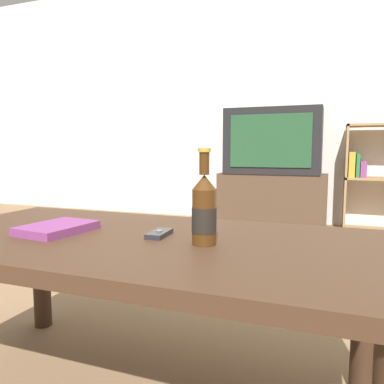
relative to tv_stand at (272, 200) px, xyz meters
name	(u,v)px	position (x,y,z in m)	size (l,w,h in m)	color
back_wall	(281,95)	(0.03, 0.26, 1.04)	(8.00, 0.05, 2.60)	silver
coffee_table	(139,260)	(0.03, -2.76, 0.17)	(1.35, 0.68, 0.50)	#422B1C
tv_stand	(272,200)	(0.00, 0.00, 0.00)	(1.02, 0.38, 0.51)	#4C3828
television	(273,141)	(0.00, 0.00, 0.57)	(0.90, 0.41, 0.62)	black
bookshelf	(373,176)	(0.89, 0.05, 0.25)	(0.55, 0.30, 0.97)	#99754C
beer_bottle	(204,210)	(0.23, -2.78, 0.33)	(0.06, 0.06, 0.25)	#47280F
cell_phone	(159,234)	(0.08, -2.74, 0.25)	(0.05, 0.11, 0.02)	#232328
table_book	(57,228)	(-0.23, -2.80, 0.25)	(0.18, 0.23, 0.02)	#7F3875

